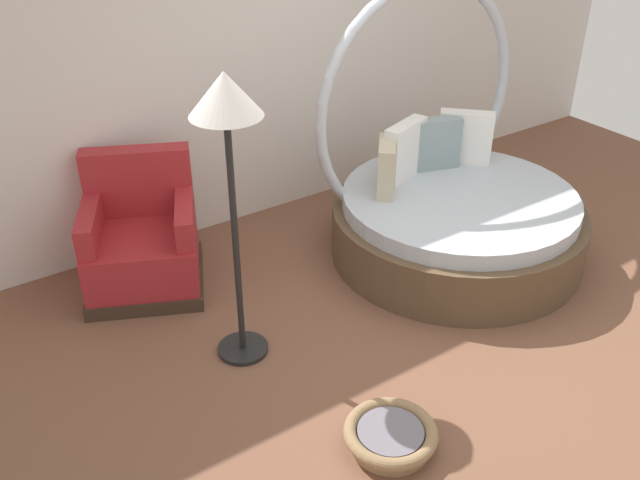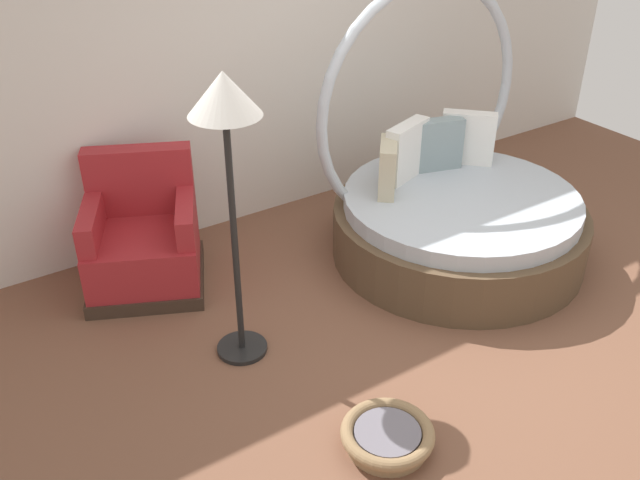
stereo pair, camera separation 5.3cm
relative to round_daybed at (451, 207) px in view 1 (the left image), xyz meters
name	(u,v)px [view 1 (the left image)]	position (x,y,z in m)	size (l,w,h in m)	color
ground_plane	(440,337)	(-0.79, -0.79, -0.39)	(8.00, 8.00, 0.02)	brown
back_wall	(261,44)	(-0.79, 1.44, 1.04)	(8.00, 0.12, 2.84)	silver
round_daybed	(451,207)	(0.00, 0.00, 0.00)	(1.91, 1.91, 2.02)	brown
red_armchair	(143,242)	(-2.13, 0.90, -0.05)	(1.06, 1.06, 0.94)	#38281E
pet_basket	(390,435)	(-1.66, -1.34, -0.31)	(0.51, 0.51, 0.13)	#8E704C
floor_lamp	(227,125)	(-1.93, -0.19, 1.15)	(0.40, 0.40, 1.82)	black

